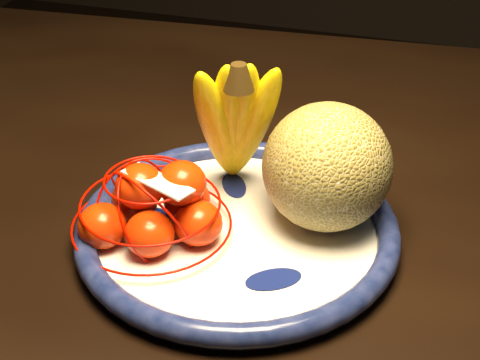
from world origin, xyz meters
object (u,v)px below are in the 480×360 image
(dining_table, at_px, (284,226))
(banana_bunch, at_px, (235,117))
(fruit_bowl, at_px, (237,230))
(cantaloupe, at_px, (327,167))
(mandarin_bag, at_px, (155,208))

(dining_table, bearing_deg, banana_bunch, -124.63)
(dining_table, distance_m, fruit_bowl, 0.17)
(fruit_bowl, height_order, cantaloupe, cantaloupe)
(dining_table, xyz_separation_m, cantaloupe, (0.06, -0.10, 0.16))
(cantaloupe, bearing_deg, dining_table, 123.02)
(dining_table, height_order, cantaloupe, cantaloupe)
(dining_table, xyz_separation_m, banana_bunch, (-0.04, -0.07, 0.19))
(mandarin_bag, bearing_deg, dining_table, 60.65)
(fruit_bowl, height_order, mandarin_bag, mandarin_bag)
(fruit_bowl, xyz_separation_m, banana_bunch, (-0.02, 0.07, 0.09))
(dining_table, relative_size, fruit_bowl, 4.57)
(fruit_bowl, xyz_separation_m, mandarin_bag, (-0.08, -0.03, 0.03))
(dining_table, distance_m, mandarin_bag, 0.23)
(dining_table, relative_size, banana_bunch, 8.44)
(fruit_bowl, bearing_deg, cantaloupe, 28.15)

